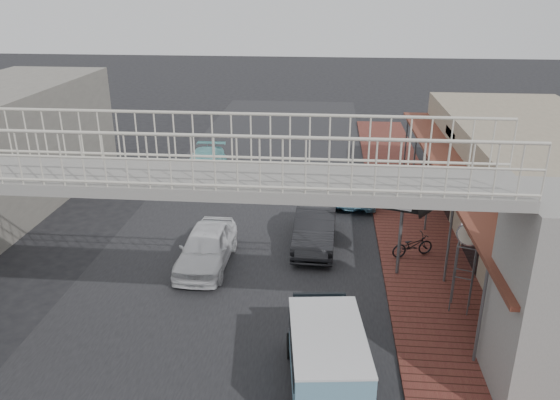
% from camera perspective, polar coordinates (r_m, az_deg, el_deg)
% --- Properties ---
extents(ground, '(120.00, 120.00, 0.00)m').
position_cam_1_polar(ground, '(17.56, -5.56, -9.31)').
color(ground, black).
rests_on(ground, ground).
extents(road_strip, '(10.00, 60.00, 0.01)m').
position_cam_1_polar(road_strip, '(17.55, -5.57, -9.30)').
color(road_strip, black).
rests_on(road_strip, ground).
extents(sidewalk, '(3.00, 40.00, 0.10)m').
position_cam_1_polar(sidewalk, '(20.19, 14.59, -5.43)').
color(sidewalk, brown).
rests_on(sidewalk, ground).
extents(shophouse_row, '(7.20, 18.00, 4.00)m').
position_cam_1_polar(shophouse_row, '(21.54, 26.48, 0.34)').
color(shophouse_row, gray).
rests_on(shophouse_row, ground).
extents(footbridge, '(16.40, 2.40, 6.34)m').
position_cam_1_polar(footbridge, '(12.61, -9.38, -6.15)').
color(footbridge, gray).
rests_on(footbridge, ground).
extents(white_hatchback, '(1.68, 4.03, 1.36)m').
position_cam_1_polar(white_hatchback, '(18.77, -7.70, -4.88)').
color(white_hatchback, white).
rests_on(white_hatchback, ground).
extents(dark_sedan, '(1.55, 4.18, 1.37)m').
position_cam_1_polar(dark_sedan, '(20.05, 3.68, -2.92)').
color(dark_sedan, black).
rests_on(dark_sedan, ground).
extents(angkot_curb, '(2.61, 4.93, 1.32)m').
position_cam_1_polar(angkot_curb, '(24.74, 7.61, 1.73)').
color(angkot_curb, '#79B9D3').
rests_on(angkot_curb, ground).
extents(angkot_far, '(1.86, 4.41, 1.27)m').
position_cam_1_polar(angkot_far, '(27.52, -7.95, 3.72)').
color(angkot_far, '#75CACC').
rests_on(angkot_far, ground).
extents(angkot_van, '(2.07, 3.86, 1.81)m').
position_cam_1_polar(angkot_van, '(13.00, 4.88, -15.57)').
color(angkot_van, black).
rests_on(angkot_van, ground).
extents(motorcycle_near, '(1.64, 1.08, 0.81)m').
position_cam_1_polar(motorcycle_near, '(19.66, 13.67, -4.62)').
color(motorcycle_near, black).
rests_on(motorcycle_near, sidewalk).
extents(motorcycle_far, '(1.64, 0.87, 0.95)m').
position_cam_1_polar(motorcycle_far, '(23.58, 10.37, 0.32)').
color(motorcycle_far, black).
rests_on(motorcycle_far, sidewalk).
extents(street_clock, '(0.72, 0.68, 2.79)m').
position_cam_1_polar(street_clock, '(16.12, 19.13, -3.74)').
color(street_clock, '#59595B').
rests_on(street_clock, sidewalk).
extents(arrow_sign, '(1.98, 1.33, 3.28)m').
position_cam_1_polar(arrow_sign, '(17.37, 15.34, -0.26)').
color(arrow_sign, '#59595B').
rests_on(arrow_sign, sidewalk).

